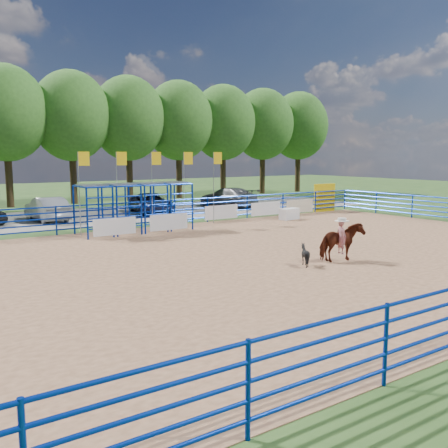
# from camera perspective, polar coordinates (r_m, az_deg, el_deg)

# --- Properties ---
(ground) EXTENTS (120.00, 120.00, 0.00)m
(ground) POSITION_cam_1_polar(r_m,az_deg,el_deg) (20.47, 6.03, -3.51)
(ground) COLOR #385923
(ground) RESTS_ON ground
(arena_dirt) EXTENTS (30.00, 20.00, 0.02)m
(arena_dirt) POSITION_cam_1_polar(r_m,az_deg,el_deg) (20.47, 6.03, -3.48)
(arena_dirt) COLOR #A37451
(arena_dirt) RESTS_ON ground
(gravel_strip) EXTENTS (40.00, 10.00, 0.01)m
(gravel_strip) POSITION_cam_1_polar(r_m,az_deg,el_deg) (35.04, -12.24, 1.11)
(gravel_strip) COLOR gray
(gravel_strip) RESTS_ON ground
(announcer_table) EXTENTS (1.39, 0.80, 0.70)m
(announcer_table) POSITION_cam_1_polar(r_m,az_deg,el_deg) (31.52, 7.47, 1.15)
(announcer_table) COLOR silver
(announcer_table) RESTS_ON arena_dirt
(horse_and_rider) EXTENTS (1.82, 1.00, 2.30)m
(horse_and_rider) POSITION_cam_1_polar(r_m,az_deg,el_deg) (19.41, 13.26, -1.77)
(horse_and_rider) COLOR maroon
(horse_and_rider) RESTS_ON arena_dirt
(calf) EXTENTS (0.88, 0.83, 0.79)m
(calf) POSITION_cam_1_polar(r_m,az_deg,el_deg) (18.44, 9.24, -3.51)
(calf) COLOR black
(calf) RESTS_ON arena_dirt
(car_b) EXTENTS (1.81, 4.54, 1.47)m
(car_b) POSITION_cam_1_polar(r_m,az_deg,el_deg) (32.52, -19.56, 1.63)
(car_b) COLOR gray
(car_b) RESTS_ON gravel_strip
(car_c) EXTENTS (3.42, 5.43, 1.40)m
(car_c) POSITION_cam_1_polar(r_m,az_deg,el_deg) (34.93, -8.33, 2.35)
(car_c) COLOR #141833
(car_c) RESTS_ON gravel_strip
(car_d) EXTENTS (2.81, 5.49, 1.53)m
(car_d) POSITION_cam_1_polar(r_m,az_deg,el_deg) (38.77, 0.45, 3.07)
(car_d) COLOR #4F4F51
(car_d) RESTS_ON gravel_strip
(perimeter_fence) EXTENTS (30.10, 20.10, 1.50)m
(perimeter_fence) POSITION_cam_1_polar(r_m,az_deg,el_deg) (20.33, 6.06, -1.44)
(perimeter_fence) COLOR #072A9C
(perimeter_fence) RESTS_ON ground
(chute_assembly) EXTENTS (19.32, 2.41, 4.20)m
(chute_assembly) POSITION_cam_1_polar(r_m,az_deg,el_deg) (26.70, -9.49, 1.82)
(chute_assembly) COLOR #072A9C
(chute_assembly) RESTS_ON ground
(treeline) EXTENTS (56.40, 6.40, 11.24)m
(treeline) POSITION_cam_1_polar(r_m,az_deg,el_deg) (43.42, -17.12, 12.17)
(treeline) COLOR #3F2B19
(treeline) RESTS_ON ground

